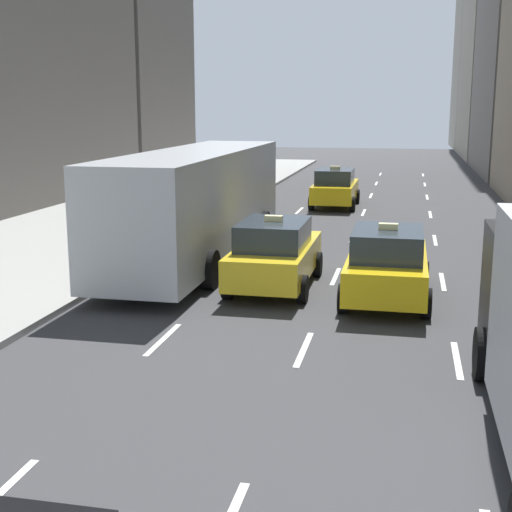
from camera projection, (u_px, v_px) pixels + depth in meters
sidewalk_left at (108, 222)px, 27.84m from camera, size 8.00×66.00×0.15m
lane_markings at (345, 254)px, 22.08m from camera, size 5.72×56.00×0.01m
taxi_lead at (387, 264)px, 16.73m from camera, size 2.02×4.40×1.87m
taxi_second at (335, 188)px, 32.24m from camera, size 2.02×4.40×1.87m
taxi_third at (275, 253)px, 17.90m from camera, size 2.02×4.40×1.87m
city_bus at (198, 201)px, 20.89m from camera, size 2.80×11.61×3.25m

